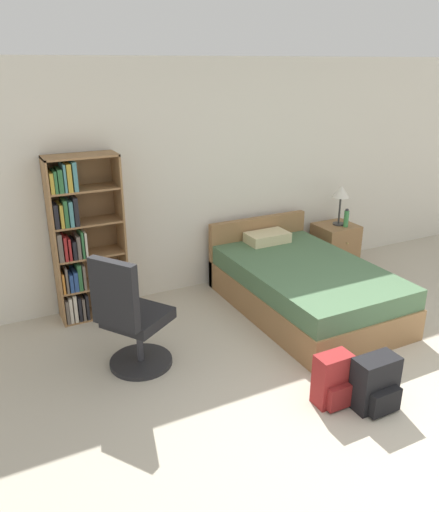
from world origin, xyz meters
The scene contains 10 objects.
ground_plane centered at (0.00, 0.00, 0.00)m, with size 14.00×14.00×0.00m, color #BCB29E.
wall_back centered at (0.00, 3.23, 1.30)m, with size 9.00×0.06×2.60m.
bookshelf centered at (-1.77, 3.01, 0.86)m, with size 0.71×0.32×1.71m.
bed centered at (0.39, 2.12, 0.28)m, with size 1.31×2.09×0.79m.
office_chair centered at (-1.63, 1.82, 0.49)m, with size 0.72×0.70×1.10m.
nightstand centered at (1.45, 2.88, 0.30)m, with size 0.50×0.47×0.59m.
table_lamp centered at (1.48, 2.88, 1.00)m, with size 0.22×0.22×0.51m.
water_bottle centered at (1.50, 2.77, 0.70)m, with size 0.06×0.06×0.23m.
backpack_black centered at (-0.10, 0.47, 0.21)m, with size 0.36×0.26×0.43m.
backpack_red centered at (-0.37, 0.66, 0.20)m, with size 0.29×0.22×0.43m.
Camera 1 is at (-2.66, -1.87, 2.54)m, focal length 35.00 mm.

